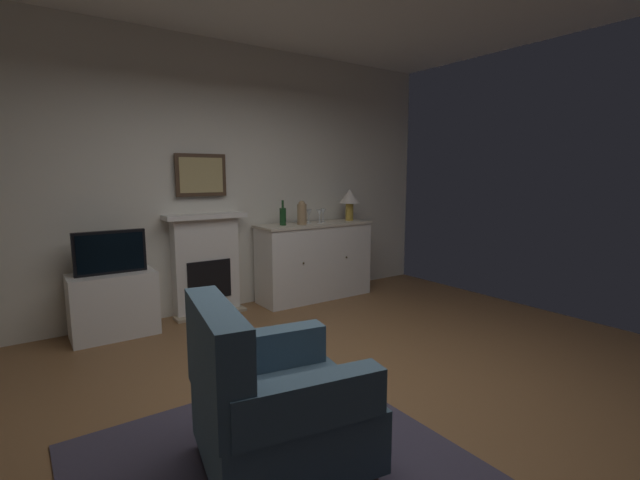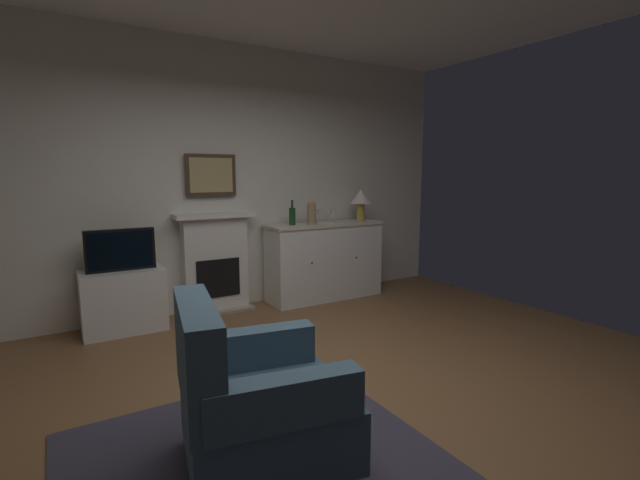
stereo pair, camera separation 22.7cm
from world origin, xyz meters
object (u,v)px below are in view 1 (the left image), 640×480
at_px(sideboard_cabinet, 315,261).
at_px(wine_bottle, 283,216).
at_px(wine_glass_right, 323,212).
at_px(tv_set, 110,252).
at_px(fireplace_unit, 206,264).
at_px(framed_picture, 201,175).
at_px(wine_glass_center, 319,213).
at_px(table_lamp, 350,199).
at_px(armchair, 271,403).
at_px(vase_decorative, 302,213).
at_px(wine_glass_left, 309,213).
at_px(tv_cabinet, 113,304).

xyz_separation_m(sideboard_cabinet, wine_bottle, (-0.43, 0.03, 0.57)).
bearing_deg(wine_glass_right, tv_set, -179.08).
height_order(fireplace_unit, framed_picture, framed_picture).
height_order(framed_picture, wine_glass_center, framed_picture).
xyz_separation_m(framed_picture, wine_glass_right, (1.46, -0.19, -0.45)).
height_order(table_lamp, wine_glass_right, table_lamp).
bearing_deg(armchair, fireplace_unit, 75.62).
relative_size(wine_bottle, vase_decorative, 1.03).
bearing_deg(fireplace_unit, wine_glass_center, -9.45).
xyz_separation_m(wine_glass_left, vase_decorative, (-0.14, -0.07, 0.02)).
relative_size(table_lamp, wine_glass_right, 2.42).
relative_size(table_lamp, vase_decorative, 1.42).
height_order(table_lamp, vase_decorative, table_lamp).
bearing_deg(wine_glass_left, fireplace_unit, 172.66).
height_order(fireplace_unit, wine_glass_right, fireplace_unit).
height_order(wine_bottle, wine_glass_left, wine_bottle).
xyz_separation_m(framed_picture, sideboard_cabinet, (1.31, -0.22, -1.04)).
bearing_deg(wine_glass_left, framed_picture, 170.61).
bearing_deg(table_lamp, wine_bottle, 178.49).
bearing_deg(tv_set, wine_glass_center, -0.97).
relative_size(wine_bottle, tv_set, 0.47).
xyz_separation_m(fireplace_unit, wine_bottle, (0.88, -0.15, 0.49)).
bearing_deg(wine_glass_right, armchair, -129.82).
height_order(wine_bottle, vase_decorative, wine_bottle).
bearing_deg(vase_decorative, wine_glass_left, 25.38).
bearing_deg(tv_set, table_lamp, 0.17).
distance_m(wine_bottle, wine_glass_left, 0.36).
bearing_deg(wine_glass_center, fireplace_unit, 170.55).
xyz_separation_m(framed_picture, wine_glass_left, (1.24, -0.21, -0.45)).
bearing_deg(framed_picture, table_lamp, -6.85).
height_order(framed_picture, tv_cabinet, framed_picture).
distance_m(table_lamp, wine_glass_right, 0.42).
relative_size(table_lamp, wine_glass_left, 2.42).
xyz_separation_m(tv_set, armchair, (0.27, -2.55, -0.42)).
bearing_deg(framed_picture, sideboard_cabinet, -9.63).
bearing_deg(tv_cabinet, framed_picture, 12.01).
xyz_separation_m(table_lamp, wine_glass_right, (-0.39, 0.03, -0.16)).
bearing_deg(tv_set, wine_glass_right, 0.92).
distance_m(table_lamp, vase_decorative, 0.77).
relative_size(fireplace_unit, table_lamp, 2.75).
xyz_separation_m(sideboard_cabinet, armchair, (-2.01, -2.56, -0.08)).
relative_size(fireplace_unit, tv_cabinet, 1.47).
bearing_deg(wine_glass_left, table_lamp, -1.63).
bearing_deg(table_lamp, framed_picture, 173.15).
xyz_separation_m(wine_glass_left, armchair, (-1.94, -2.58, -0.67)).
height_order(table_lamp, wine_glass_center, table_lamp).
bearing_deg(wine_glass_center, sideboard_cabinet, 129.31).
bearing_deg(armchair, framed_picture, 75.85).
bearing_deg(wine_bottle, fireplace_unit, 170.27).
height_order(tv_cabinet, armchair, armchair).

